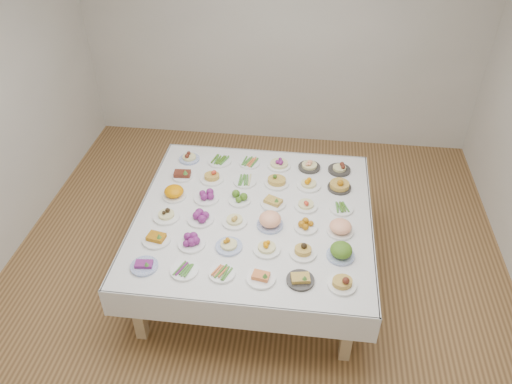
# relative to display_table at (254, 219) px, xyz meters

# --- Properties ---
(room_envelope) EXTENTS (5.02, 5.02, 2.81)m
(room_envelope) POSITION_rel_display_table_xyz_m (0.01, 0.08, 1.15)
(room_envelope) COLOR #A07542
(room_envelope) RESTS_ON ground
(display_table) EXTENTS (2.11, 2.11, 0.75)m
(display_table) POSITION_rel_display_table_xyz_m (0.00, 0.00, 0.00)
(display_table) COLOR white
(display_table) RESTS_ON ground
(dish_0) EXTENTS (0.22, 0.22, 0.09)m
(dish_0) POSITION_rel_display_table_xyz_m (-0.78, -0.77, 0.10)
(dish_0) COLOR #4C66B2
(dish_0) RESTS_ON display_table
(dish_1) EXTENTS (0.22, 0.22, 0.05)m
(dish_1) POSITION_rel_display_table_xyz_m (-0.45, -0.78, 0.09)
(dish_1) COLOR white
(dish_1) RESTS_ON display_table
(dish_2) EXTENTS (0.21, 0.21, 0.05)m
(dish_2) POSITION_rel_display_table_xyz_m (-0.15, -0.77, 0.09)
(dish_2) COLOR white
(dish_2) RESTS_ON display_table
(dish_3) EXTENTS (0.23, 0.23, 0.10)m
(dish_3) POSITION_rel_display_table_xyz_m (0.15, -0.78, 0.11)
(dish_3) COLOR white
(dish_3) RESTS_ON display_table
(dish_4) EXTENTS (0.21, 0.21, 0.09)m
(dish_4) POSITION_rel_display_table_xyz_m (0.46, -0.76, 0.10)
(dish_4) COLOR #2E2C29
(dish_4) RESTS_ON display_table
(dish_5) EXTENTS (0.22, 0.22, 0.13)m
(dish_5) POSITION_rel_display_table_xyz_m (0.77, -0.77, 0.13)
(dish_5) COLOR white
(dish_5) RESTS_ON display_table
(dish_6) EXTENTS (0.24, 0.24, 0.10)m
(dish_6) POSITION_rel_display_table_xyz_m (-0.77, -0.45, 0.11)
(dish_6) COLOR white
(dish_6) RESTS_ON display_table
(dish_7) EXTENTS (0.23, 0.23, 0.10)m
(dish_7) POSITION_rel_display_table_xyz_m (-0.47, -0.47, 0.11)
(dish_7) COLOR white
(dish_7) RESTS_ON display_table
(dish_8) EXTENTS (0.22, 0.22, 0.11)m
(dish_8) POSITION_rel_display_table_xyz_m (-0.15, -0.46, 0.12)
(dish_8) COLOR #4C66B2
(dish_8) RESTS_ON display_table
(dish_9) EXTENTS (0.22, 0.22, 0.12)m
(dish_9) POSITION_rel_display_table_xyz_m (0.16, -0.46, 0.12)
(dish_9) COLOR white
(dish_9) RESTS_ON display_table
(dish_10) EXTENTS (0.22, 0.22, 0.11)m
(dish_10) POSITION_rel_display_table_xyz_m (0.46, -0.46, 0.12)
(dish_10) COLOR white
(dish_10) RESTS_ON display_table
(dish_11) EXTENTS (0.24, 0.24, 0.14)m
(dish_11) POSITION_rel_display_table_xyz_m (0.77, -0.46, 0.14)
(dish_11) COLOR #4C66B2
(dish_11) RESTS_ON display_table
(dish_12) EXTENTS (0.24, 0.24, 0.12)m
(dish_12) POSITION_rel_display_table_xyz_m (-0.77, -0.15, 0.12)
(dish_12) COLOR white
(dish_12) RESTS_ON display_table
(dish_13) EXTENTS (0.23, 0.23, 0.11)m
(dish_13) POSITION_rel_display_table_xyz_m (-0.46, -0.15, 0.12)
(dish_13) COLOR white
(dish_13) RESTS_ON display_table
(dish_14) EXTENTS (0.22, 0.22, 0.12)m
(dish_14) POSITION_rel_display_table_xyz_m (-0.15, -0.15, 0.13)
(dish_14) COLOR white
(dish_14) RESTS_ON display_table
(dish_15) EXTENTS (0.23, 0.23, 0.15)m
(dish_15) POSITION_rel_display_table_xyz_m (0.16, -0.15, 0.14)
(dish_15) COLOR #4C66B2
(dish_15) RESTS_ON display_table
(dish_16) EXTENTS (0.20, 0.20, 0.08)m
(dish_16) POSITION_rel_display_table_xyz_m (0.47, -0.14, 0.10)
(dish_16) COLOR white
(dish_16) RESTS_ON display_table
(dish_17) EXTENTS (0.24, 0.24, 0.14)m
(dish_17) POSITION_rel_display_table_xyz_m (0.77, -0.16, 0.14)
(dish_17) COLOR white
(dish_17) RESTS_ON display_table
(dish_18) EXTENTS (0.22, 0.22, 0.13)m
(dish_18) POSITION_rel_display_table_xyz_m (-0.77, 0.15, 0.13)
(dish_18) COLOR white
(dish_18) RESTS_ON display_table
(dish_19) EXTENTS (0.23, 0.23, 0.11)m
(dish_19) POSITION_rel_display_table_xyz_m (-0.46, 0.15, 0.12)
(dish_19) COLOR white
(dish_19) RESTS_ON display_table
(dish_20) EXTENTS (0.21, 0.21, 0.09)m
(dish_20) POSITION_rel_display_table_xyz_m (-0.15, 0.16, 0.11)
(dish_20) COLOR white
(dish_20) RESTS_ON display_table
(dish_21) EXTENTS (0.23, 0.23, 0.10)m
(dish_21) POSITION_rel_display_table_xyz_m (0.16, 0.15, 0.11)
(dish_21) COLOR white
(dish_21) RESTS_ON display_table
(dish_22) EXTENTS (0.21, 0.21, 0.11)m
(dish_22) POSITION_rel_display_table_xyz_m (0.46, 0.15, 0.12)
(dish_22) COLOR white
(dish_22) RESTS_ON display_table
(dish_23) EXTENTS (0.21, 0.21, 0.05)m
(dish_23) POSITION_rel_display_table_xyz_m (0.78, 0.15, 0.09)
(dish_23) COLOR white
(dish_23) RESTS_ON display_table
(dish_24) EXTENTS (0.20, 0.20, 0.10)m
(dish_24) POSITION_rel_display_table_xyz_m (-0.77, 0.47, 0.11)
(dish_24) COLOR white
(dish_24) RESTS_ON display_table
(dish_25) EXTENTS (0.23, 0.23, 0.13)m
(dish_25) POSITION_rel_display_table_xyz_m (-0.47, 0.46, 0.13)
(dish_25) COLOR white
(dish_25) RESTS_ON display_table
(dish_26) EXTENTS (0.22, 0.22, 0.05)m
(dish_26) POSITION_rel_display_table_xyz_m (-0.15, 0.46, 0.09)
(dish_26) COLOR white
(dish_26) RESTS_ON display_table
(dish_27) EXTENTS (0.23, 0.23, 0.14)m
(dish_27) POSITION_rel_display_table_xyz_m (0.16, 0.47, 0.13)
(dish_27) COLOR white
(dish_27) RESTS_ON display_table
(dish_28) EXTENTS (0.25, 0.25, 0.13)m
(dish_28) POSITION_rel_display_table_xyz_m (0.47, 0.47, 0.13)
(dish_28) COLOR white
(dish_28) RESTS_ON display_table
(dish_29) EXTENTS (0.22, 0.22, 0.14)m
(dish_29) POSITION_rel_display_table_xyz_m (0.76, 0.47, 0.14)
(dish_29) COLOR #2E2C29
(dish_29) RESTS_ON display_table
(dish_30) EXTENTS (0.21, 0.21, 0.11)m
(dish_30) POSITION_rel_display_table_xyz_m (-0.77, 0.77, 0.11)
(dish_30) COLOR #4C66B2
(dish_30) RESTS_ON display_table
(dish_31) EXTENTS (0.24, 0.24, 0.06)m
(dish_31) POSITION_rel_display_table_xyz_m (-0.45, 0.77, 0.09)
(dish_31) COLOR white
(dish_31) RESTS_ON display_table
(dish_32) EXTENTS (0.21, 0.21, 0.05)m
(dish_32) POSITION_rel_display_table_xyz_m (-0.14, 0.77, 0.09)
(dish_32) COLOR white
(dish_32) RESTS_ON display_table
(dish_33) EXTENTS (0.24, 0.24, 0.13)m
(dish_33) POSITION_rel_display_table_xyz_m (0.16, 0.77, 0.13)
(dish_33) COLOR white
(dish_33) RESTS_ON display_table
(dish_34) EXTENTS (0.22, 0.22, 0.11)m
(dish_34) POSITION_rel_display_table_xyz_m (0.47, 0.78, 0.12)
(dish_34) COLOR #2E2C29
(dish_34) RESTS_ON display_table
(dish_35) EXTENTS (0.22, 0.22, 0.12)m
(dish_35) POSITION_rel_display_table_xyz_m (0.77, 0.76, 0.12)
(dish_35) COLOR #2E2C29
(dish_35) RESTS_ON display_table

